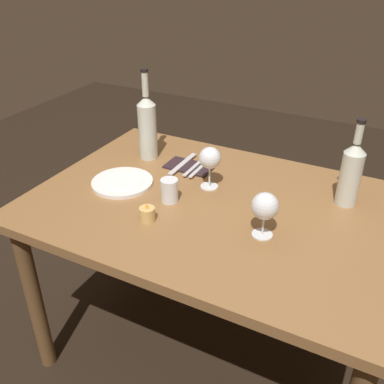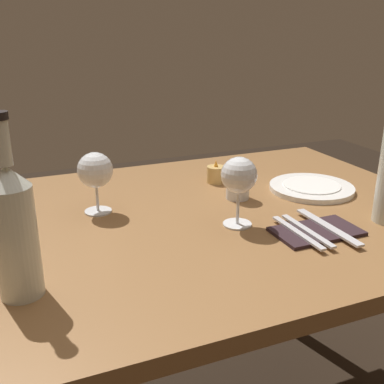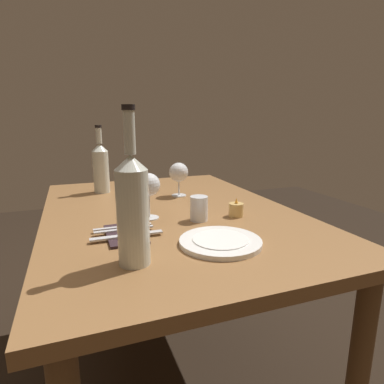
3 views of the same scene
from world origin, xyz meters
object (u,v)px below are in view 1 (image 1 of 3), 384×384
(votive_candle, at_px, (147,215))
(dinner_plate, at_px, (122,182))
(folded_napkin, at_px, (189,167))
(water_tumbler, at_px, (170,192))
(wine_glass_left, at_px, (265,207))
(table_knife, at_px, (183,164))
(wine_bottle_second, at_px, (147,126))
(fork_outer, at_px, (200,168))
(wine_glass_right, at_px, (210,159))
(fork_inner, at_px, (195,166))
(wine_bottle, at_px, (351,172))

(votive_candle, bearing_deg, dinner_plate, -37.09)
(folded_napkin, bearing_deg, water_tumbler, 102.68)
(wine_glass_left, bearing_deg, water_tumbler, -7.23)
(folded_napkin, height_order, table_knife, table_knife)
(wine_glass_left, xyz_separation_m, wine_bottle_second, (0.62, -0.31, 0.04))
(fork_outer, bearing_deg, wine_bottle_second, -2.00)
(wine_glass_right, relative_size, wine_bottle_second, 0.43)
(water_tumbler, height_order, fork_inner, water_tumbler)
(fork_outer, bearing_deg, folded_napkin, 0.00)
(wine_glass_left, distance_m, wine_bottle_second, 0.69)
(wine_bottle_second, bearing_deg, wine_bottle, -179.87)
(fork_outer, bearing_deg, wine_bottle, -178.94)
(water_tumbler, height_order, fork_outer, water_tumbler)
(fork_inner, relative_size, fork_outer, 1.00)
(dinner_plate, distance_m, folded_napkin, 0.29)
(water_tumbler, bearing_deg, wine_bottle, -153.95)
(votive_candle, xyz_separation_m, folded_napkin, (0.06, -0.40, -0.02))
(wine_bottle, xyz_separation_m, votive_candle, (0.56, 0.41, -0.10))
(dinner_plate, distance_m, fork_outer, 0.32)
(wine_bottle, distance_m, fork_outer, 0.57)
(wine_glass_left, bearing_deg, table_knife, -34.27)
(water_tumbler, relative_size, votive_candle, 1.27)
(wine_bottle, relative_size, table_knife, 1.48)
(folded_napkin, bearing_deg, dinner_plate, 55.89)
(wine_bottle, height_order, votive_candle, wine_bottle)
(dinner_plate, xyz_separation_m, fork_inner, (-0.19, -0.24, 0.00))
(folded_napkin, relative_size, table_knife, 0.91)
(wine_bottle_second, xyz_separation_m, table_knife, (-0.17, 0.01, -0.13))
(wine_glass_right, bearing_deg, wine_bottle, -166.14)
(wine_bottle, height_order, dinner_plate, wine_bottle)
(wine_bottle, xyz_separation_m, fork_outer, (0.56, 0.01, -0.11))
(wine_glass_left, relative_size, fork_inner, 0.83)
(wine_bottle_second, height_order, table_knife, wine_bottle_second)
(dinner_plate, bearing_deg, fork_inner, -128.04)
(wine_glass_left, xyz_separation_m, votive_candle, (0.36, 0.10, -0.08))
(wine_glass_left, height_order, wine_glass_right, wine_glass_right)
(votive_candle, bearing_deg, fork_outer, -89.21)
(dinner_plate, relative_size, fork_outer, 1.28)
(votive_candle, distance_m, fork_inner, 0.40)
(water_tumbler, distance_m, dinner_plate, 0.22)
(votive_candle, height_order, fork_inner, votive_candle)
(table_knife, bearing_deg, wine_bottle, -179.07)
(wine_bottle_second, bearing_deg, dinner_plate, 98.51)
(wine_glass_left, distance_m, dinner_plate, 0.59)
(fork_outer, bearing_deg, wine_glass_right, 130.41)
(fork_inner, height_order, table_knife, same)
(table_knife, bearing_deg, votive_candle, 102.02)
(dinner_plate, relative_size, table_knife, 1.10)
(fork_outer, xyz_separation_m, table_knife, (0.08, 0.00, 0.00))
(wine_glass_right, bearing_deg, wine_glass_left, 144.35)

